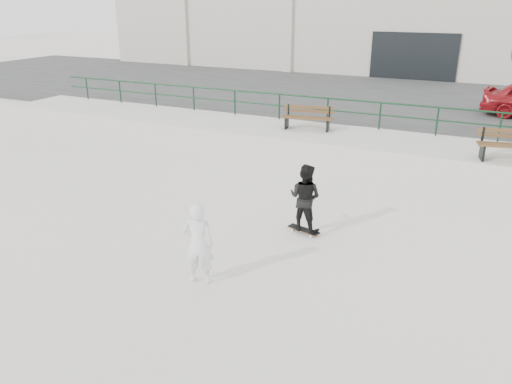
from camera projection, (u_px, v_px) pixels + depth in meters
The scene contains 9 objects.
ground at pixel (205, 269), 9.91m from camera, with size 120.00×120.00×0.00m, color white.
ledge at pixel (342, 142), 17.82m from camera, with size 30.00×3.00×0.50m, color beige.
parking_strip at pixel (390, 101), 24.97m from camera, with size 60.00×14.00×0.50m, color #343434.
railing at pixel (354, 107), 18.55m from camera, with size 28.00×0.06×1.03m.
commercial_building at pixel (436, 5), 35.18m from camera, with size 44.20×16.33×8.00m.
bench_left at pixel (308, 118), 18.34m from camera, with size 1.91×0.84×0.85m.
skateboard at pixel (304, 230), 11.41m from camera, with size 0.81×0.39×0.09m.
standing_skater at pixel (305, 198), 11.12m from camera, with size 0.76×0.59×1.55m, color black.
seated_skater at pixel (198, 244), 9.17m from camera, with size 0.59×0.38×1.61m, color white.
Camera 1 is at (4.65, -7.41, 5.01)m, focal length 35.00 mm.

